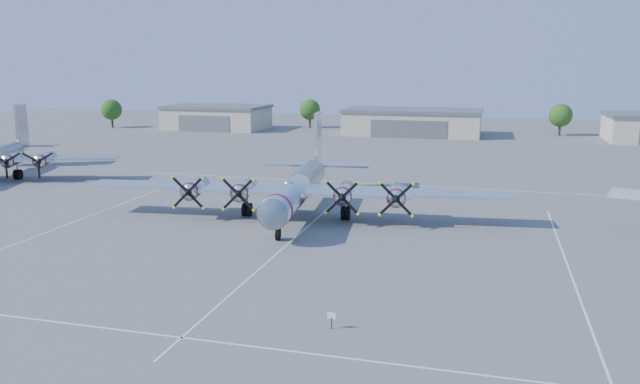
% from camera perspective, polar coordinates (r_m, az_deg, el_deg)
% --- Properties ---
extents(ground, '(260.00, 260.00, 0.00)m').
position_cam_1_polar(ground, '(55.33, -1.94, -3.89)').
color(ground, '#565659').
rests_on(ground, ground).
extents(parking_lines, '(60.00, 50.08, 0.01)m').
position_cam_1_polar(parking_lines, '(53.72, -2.49, -4.37)').
color(parking_lines, silver).
rests_on(parking_lines, ground).
extents(hangar_west, '(22.60, 14.60, 5.40)m').
position_cam_1_polar(hangar_west, '(146.62, -9.40, 6.78)').
color(hangar_west, '#B8AF92').
rests_on(hangar_west, ground).
extents(hangar_center, '(28.60, 14.60, 5.40)m').
position_cam_1_polar(hangar_center, '(134.36, 8.46, 6.37)').
color(hangar_center, '#B8AF92').
rests_on(hangar_center, ground).
extents(tree_far_west, '(4.80, 4.80, 6.64)m').
position_cam_1_polar(tree_far_west, '(155.20, -18.53, 7.16)').
color(tree_far_west, '#382619').
rests_on(tree_far_west, ground).
extents(tree_west, '(4.80, 4.80, 6.64)m').
position_cam_1_polar(tree_west, '(147.08, -0.94, 7.54)').
color(tree_west, '#382619').
rests_on(tree_west, ground).
extents(tree_east, '(4.80, 4.80, 6.64)m').
position_cam_1_polar(tree_east, '(140.04, 21.14, 6.55)').
color(tree_east, '#382619').
rests_on(tree_east, ground).
extents(main_bomber_b29, '(44.63, 33.02, 9.22)m').
position_cam_1_polar(main_bomber_b29, '(62.93, -1.91, -1.97)').
color(main_bomber_b29, silver).
rests_on(main_bomber_b29, ground).
extents(info_placard, '(0.51, 0.08, 0.98)m').
position_cam_1_polar(info_placard, '(36.12, 1.06, -11.39)').
color(info_placard, black).
rests_on(info_placard, ground).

